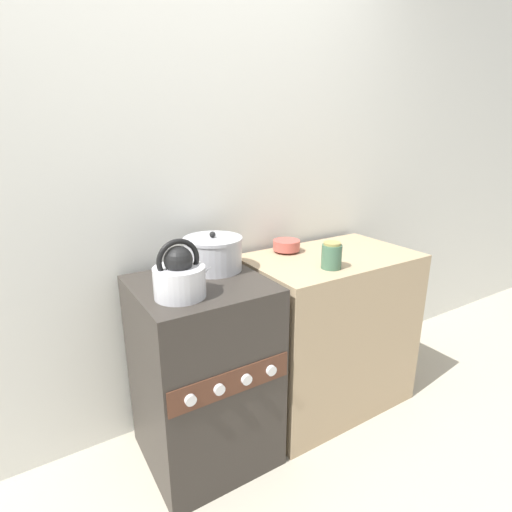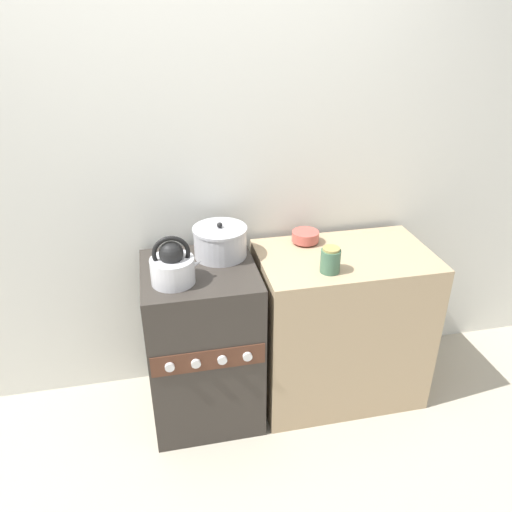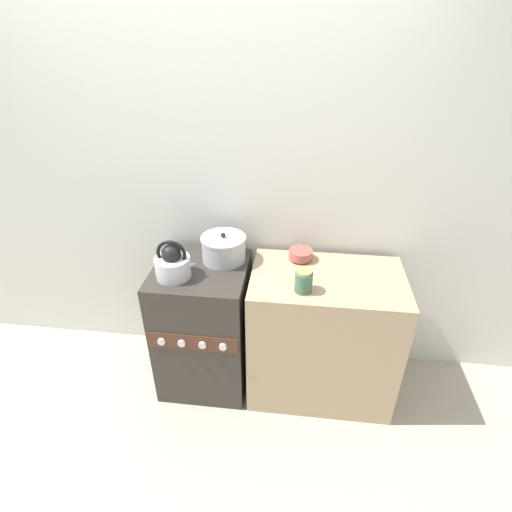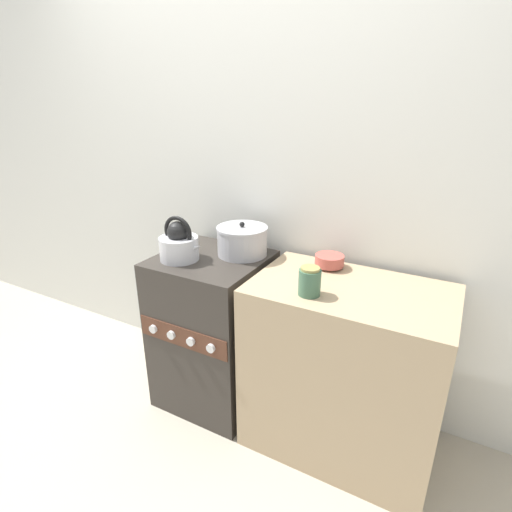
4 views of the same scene
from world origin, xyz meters
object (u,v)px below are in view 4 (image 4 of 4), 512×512
object	(u,v)px
stove	(214,330)
enamel_bowl	(329,260)
storage_jar	(310,281)
kettle	(179,244)
cooking_pot	(242,241)

from	to	relation	value
stove	enamel_bowl	bearing A→B (deg)	17.21
enamel_bowl	stove	bearing A→B (deg)	-162.79
stove	storage_jar	distance (m)	0.80
kettle	enamel_bowl	size ratio (longest dim) A/B	1.72
kettle	stove	bearing A→B (deg)	38.25
stove	enamel_bowl	world-z (taller)	enamel_bowl
kettle	storage_jar	size ratio (longest dim) A/B	1.95
storage_jar	cooking_pot	bearing A→B (deg)	151.44
cooking_pot	stove	bearing A→B (deg)	-136.16
enamel_bowl	storage_jar	distance (m)	0.33
kettle	enamel_bowl	xyz separation A→B (m)	(0.71, 0.28, -0.05)
cooking_pot	enamel_bowl	bearing A→B (deg)	7.64
kettle	enamel_bowl	distance (m)	0.76
cooking_pot	enamel_bowl	xyz separation A→B (m)	(0.46, 0.06, -0.04)
stove	kettle	world-z (taller)	kettle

